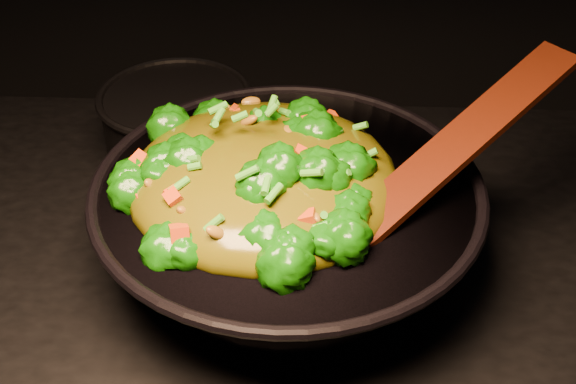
# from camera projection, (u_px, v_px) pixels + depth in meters

# --- Properties ---
(wok) EXTENTS (0.52, 0.52, 0.11)m
(wok) POSITION_uv_depth(u_px,v_px,m) (288.00, 227.00, 0.79)
(wok) COLOR black
(wok) RESTS_ON stovetop
(stir_fry) EXTENTS (0.35, 0.35, 0.10)m
(stir_fry) POSITION_uv_depth(u_px,v_px,m) (263.00, 146.00, 0.73)
(stir_fry) COLOR #135E06
(stir_fry) RESTS_ON wok
(spatula) EXTENTS (0.26, 0.22, 0.13)m
(spatula) POSITION_uv_depth(u_px,v_px,m) (458.00, 144.00, 0.72)
(spatula) COLOR #3A0E04
(spatula) RESTS_ON wok
(back_pot) EXTENTS (0.20, 0.20, 0.11)m
(back_pot) POSITION_uv_depth(u_px,v_px,m) (178.00, 128.00, 0.95)
(back_pot) COLOR black
(back_pot) RESTS_ON stovetop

